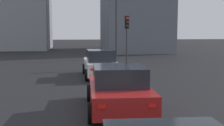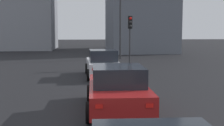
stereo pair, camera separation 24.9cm
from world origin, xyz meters
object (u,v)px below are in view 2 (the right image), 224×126
(car_white_lead, at_px, (103,64))
(street_lamp_kerbside, at_px, (120,14))
(traffic_light_near_left, at_px, (124,26))
(car_red_second, at_px, (118,89))
(traffic_light_near_right, at_px, (130,31))

(car_white_lead, xyz_separation_m, street_lamp_kerbside, (11.09, -2.31, 3.50))
(car_white_lead, distance_m, traffic_light_near_left, 16.70)
(car_red_second, distance_m, traffic_light_near_left, 24.16)
(car_white_lead, height_order, car_red_second, car_white_lead)
(car_red_second, bearing_deg, traffic_light_near_right, -9.27)
(traffic_light_near_left, relative_size, street_lamp_kerbside, 0.61)
(car_red_second, xyz_separation_m, traffic_light_near_left, (23.82, -3.26, 2.39))
(traffic_light_near_left, xyz_separation_m, street_lamp_kerbside, (-5.11, 1.02, 1.13))
(traffic_light_near_right, xyz_separation_m, street_lamp_kerbside, (7.23, -0.13, 1.57))
(traffic_light_near_right, bearing_deg, car_red_second, -14.57)
(car_white_lead, xyz_separation_m, traffic_light_near_left, (16.20, -3.33, 2.37))
(car_red_second, relative_size, street_lamp_kerbside, 0.62)
(car_white_lead, height_order, traffic_light_near_right, traffic_light_near_right)
(street_lamp_kerbside, bearing_deg, traffic_light_near_right, 179.00)
(car_red_second, bearing_deg, traffic_light_near_left, -6.65)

